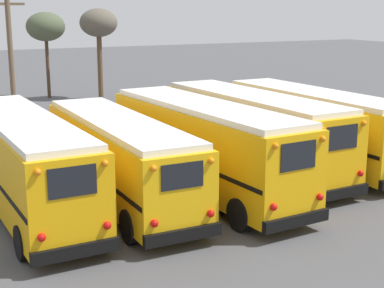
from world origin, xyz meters
The scene contains 10 objects.
ground_plane centered at (0.00, 0.00, 0.00)m, with size 160.00×160.00×0.00m, color #4C4C4F.
school_bus_0 centered at (-6.22, 0.17, 1.74)m, with size 2.62×10.91×3.20m.
school_bus_1 centered at (-3.11, -0.41, 1.64)m, with size 2.51×10.40×2.98m.
school_bus_2 centered at (0.00, -0.93, 1.82)m, with size 3.02×10.58×3.34m.
school_bus_3 centered at (3.11, 0.64, 1.77)m, with size 2.93×10.59×3.28m.
school_bus_4 centered at (6.22, 0.51, 1.75)m, with size 2.69×10.36×3.21m.
utility_pole centered at (-3.90, 13.96, 4.08)m, with size 1.80×0.28×7.83m.
bare_tree_0 centered at (4.19, 22.96, 5.49)m, with size 2.77×2.77×6.66m.
bare_tree_1 centered at (0.86, 25.31, 5.27)m, with size 2.88×2.88×6.40m.
fence_line centered at (0.00, 7.59, 0.99)m, with size 20.51×0.06×1.42m.
Camera 1 is at (-10.01, -19.24, 6.69)m, focal length 55.00 mm.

